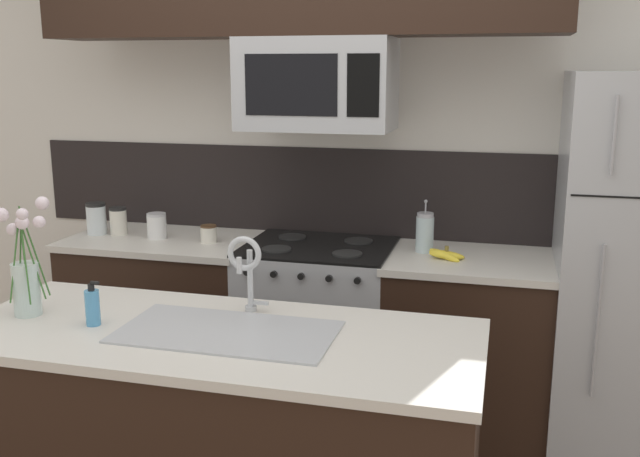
{
  "coord_description": "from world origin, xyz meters",
  "views": [
    {
      "loc": [
        0.91,
        -2.54,
        1.82
      ],
      "look_at": [
        0.17,
        0.27,
        1.16
      ],
      "focal_mm": 40.0,
      "sensor_mm": 36.0,
      "label": 1
    }
  ],
  "objects": [
    {
      "name": "storage_jar_short",
      "position": [
        -0.9,
        0.88,
        0.98
      ],
      "size": [
        0.11,
        0.11,
        0.14
      ],
      "color": "silver",
      "rests_on": "back_counter_left"
    },
    {
      "name": "splash_band",
      "position": [
        0.0,
        1.22,
        1.15
      ],
      "size": [
        3.54,
        0.01,
        0.48
      ],
      "primitive_type": "cube",
      "color": "black",
      "rests_on": "rear_partition"
    },
    {
      "name": "storage_jar_medium",
      "position": [
        -1.16,
        0.92,
        0.99
      ],
      "size": [
        0.09,
        0.09,
        0.15
      ],
      "color": "silver",
      "rests_on": "back_counter_left"
    },
    {
      "name": "back_counter_right",
      "position": [
        0.77,
        0.9,
        0.46
      ],
      "size": [
        0.82,
        0.65,
        0.91
      ],
      "color": "black",
      "rests_on": "ground"
    },
    {
      "name": "rear_partition",
      "position": [
        0.3,
        1.28,
        1.3
      ],
      "size": [
        5.2,
        0.1,
        2.6
      ],
      "primitive_type": "cube",
      "color": "silver",
      "rests_on": "ground"
    },
    {
      "name": "storage_jar_tall",
      "position": [
        -1.28,
        0.89,
        1.0
      ],
      "size": [
        0.11,
        0.11,
        0.18
      ],
      "color": "silver",
      "rests_on": "back_counter_left"
    },
    {
      "name": "kitchen_sink",
      "position": [
        0.0,
        -0.35,
        0.84
      ],
      "size": [
        0.76,
        0.4,
        0.16
      ],
      "color": "#ADAFB5",
      "rests_on": "island_counter"
    },
    {
      "name": "storage_jar_squat",
      "position": [
        -0.6,
        0.87,
        0.96
      ],
      "size": [
        0.09,
        0.09,
        0.09
      ],
      "color": "silver",
      "rests_on": "back_counter_left"
    },
    {
      "name": "french_press",
      "position": [
        0.54,
        0.96,
        1.01
      ],
      "size": [
        0.09,
        0.09,
        0.27
      ],
      "color": "silver",
      "rests_on": "back_counter_right"
    },
    {
      "name": "back_counter_left",
      "position": [
        -0.88,
        0.9,
        0.46
      ],
      "size": [
        1.03,
        0.65,
        0.91
      ],
      "color": "black",
      "rests_on": "ground"
    },
    {
      "name": "microwave",
      "position": [
        0.0,
        0.88,
        1.74
      ],
      "size": [
        0.74,
        0.4,
        0.44
      ],
      "color": "#A8AAAF"
    },
    {
      "name": "flower_vase",
      "position": [
        -0.79,
        -0.36,
        1.06
      ],
      "size": [
        0.15,
        0.17,
        0.45
      ],
      "color": "silver",
      "rests_on": "island_counter"
    },
    {
      "name": "dish_soap_bottle",
      "position": [
        -0.5,
        -0.4,
        0.98
      ],
      "size": [
        0.06,
        0.05,
        0.16
      ],
      "color": "#4C93C6",
      "rests_on": "island_counter"
    },
    {
      "name": "sink_faucet",
      "position": [
        0.0,
        -0.15,
        1.11
      ],
      "size": [
        0.14,
        0.14,
        0.31
      ],
      "color": "#B7BABF",
      "rests_on": "island_counter"
    },
    {
      "name": "island_counter",
      "position": [
        -0.05,
        -0.35,
        0.46
      ],
      "size": [
        1.87,
        0.76,
        0.91
      ],
      "color": "black",
      "rests_on": "ground"
    },
    {
      "name": "banana_bunch",
      "position": [
        0.66,
        0.84,
        0.93
      ],
      "size": [
        0.19,
        0.12,
        0.08
      ],
      "color": "yellow",
      "rests_on": "back_counter_right"
    },
    {
      "name": "stove_range",
      "position": [
        0.0,
        0.9,
        0.46
      ],
      "size": [
        0.76,
        0.64,
        0.93
      ],
      "color": "#A8AAAF",
      "rests_on": "ground"
    }
  ]
}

